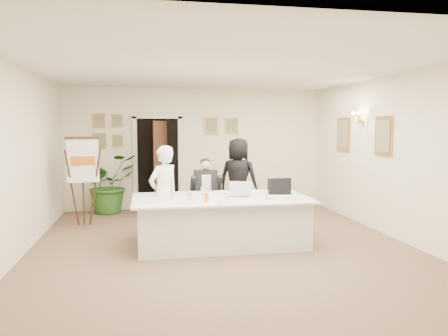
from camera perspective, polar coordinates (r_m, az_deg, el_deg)
floor at (r=7.08m, az=-0.21°, el=-10.23°), size 7.00×7.00×0.00m
ceiling at (r=6.88m, az=-0.22°, el=12.84°), size 6.00×7.00×0.02m
wall_back at (r=10.30m, az=-3.64°, el=2.54°), size 6.00×0.10×2.80m
wall_front at (r=3.47m, az=9.98°, el=-3.05°), size 6.00×0.10×2.80m
wall_left at (r=6.97m, az=-25.27°, el=0.71°), size 0.10×7.00×2.80m
wall_right at (r=7.94m, az=21.64°, el=1.34°), size 0.10×7.00×2.80m
doorway at (r=10.08m, az=-8.49°, el=0.40°), size 1.14×0.86×2.20m
pictures_back_wall at (r=10.20m, az=-8.12°, el=5.00°), size 3.40×0.06×0.80m
pictures_right_wall at (r=8.95m, az=17.48°, el=4.13°), size 0.06×2.20×0.80m
wall_sconce at (r=8.92m, az=17.15°, el=6.38°), size 0.20×0.30×0.24m
conference_table at (r=7.12m, az=-0.39°, el=-6.88°), size 2.82×1.50×0.78m
seated_man at (r=8.19m, az=-2.37°, el=-3.30°), size 0.66×0.69×1.34m
flip_chart at (r=8.79m, az=-17.90°, el=-2.23°), size 0.61×0.41×1.69m
standing_man at (r=7.31m, az=-7.89°, el=-3.37°), size 0.70×0.66×1.60m
standing_woman at (r=8.98m, az=1.88°, el=-1.43°), size 0.98×0.88×1.68m
potted_palm at (r=10.03m, az=-14.84°, el=-1.98°), size 1.56×1.53×1.31m
laptop at (r=7.18m, az=1.93°, el=-2.56°), size 0.46×0.46×0.28m
laptop_bag at (r=7.37m, az=7.24°, el=-2.41°), size 0.41×0.18×0.28m
paper_stack at (r=7.03m, az=6.87°, el=-3.78°), size 0.39×0.33×0.03m
plate_left at (r=6.67m, az=-8.94°, el=-4.38°), size 0.24×0.24×0.01m
plate_mid at (r=6.52m, az=-5.39°, el=-4.56°), size 0.25×0.25×0.01m
plate_near at (r=6.54m, az=0.02°, el=-4.51°), size 0.21×0.21×0.01m
glass_a at (r=6.91m, az=-6.75°, el=-3.49°), size 0.06×0.06×0.14m
glass_b at (r=6.65m, az=0.30°, el=-3.80°), size 0.07×0.07×0.14m
glass_c at (r=6.86m, az=5.53°, el=-3.54°), size 0.08×0.08×0.14m
glass_d at (r=7.26m, az=-2.78°, el=-3.03°), size 0.07×0.07×0.14m
oj_glass at (r=6.66m, az=-2.28°, el=-3.83°), size 0.09×0.09×0.13m
steel_jug at (r=6.77m, az=-4.46°, el=-3.77°), size 0.11×0.11×0.11m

